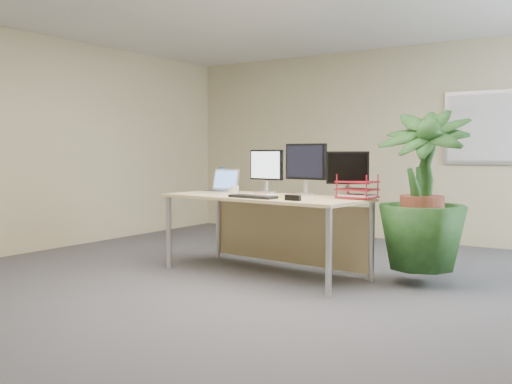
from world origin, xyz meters
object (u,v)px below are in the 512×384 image
Objects in this scene: monitor_right at (306,166)px; laptop at (220,187)px; monitor_left at (266,168)px; floor_plant at (422,205)px; desk at (272,212)px.

laptop is (-0.99, -0.13, -0.24)m from monitor_right.
monitor_left is 0.88× the size of monitor_right.
floor_plant reaches higher than laptop.
desk is 0.58m from monitor_right.
floor_plant is 3.24× the size of monitor_left.
monitor_left is at bearing 132.88° from desk.
floor_plant is 2.15m from laptop.
laptop is at bearing 176.05° from desk.
laptop is at bearing -172.43° from monitor_right.
monitor_right is 1.38× the size of laptop.
monitor_right reaches higher than laptop.
floor_plant is at bearing 8.02° from monitor_right.
desk is 0.54m from monitor_left.
desk is 4.10× the size of monitor_right.
floor_plant reaches higher than desk.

